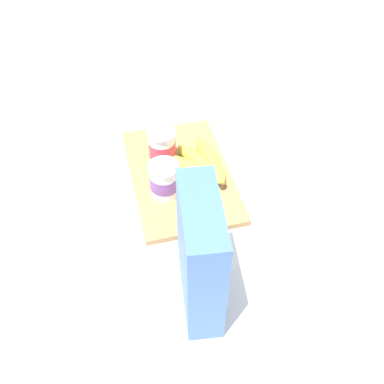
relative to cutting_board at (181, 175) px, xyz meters
name	(u,v)px	position (x,y,z in m)	size (l,w,h in m)	color
ground_plane	(181,177)	(0.00, 0.00, -0.01)	(2.40, 2.40, 0.00)	silver
cutting_board	(181,175)	(0.00, 0.00, 0.00)	(0.36, 0.23, 0.02)	#A37A4C
cereal_box	(201,257)	(-0.32, 0.04, 0.12)	(0.17, 0.06, 0.26)	#4770B7
yogurt_cup_front	(164,180)	(-0.05, 0.05, 0.05)	(0.07, 0.07, 0.08)	white
yogurt_cup_back	(162,148)	(0.05, 0.03, 0.05)	(0.07, 0.07, 0.09)	white
banana_bunch	(201,164)	(0.00, -0.05, 0.03)	(0.17, 0.14, 0.04)	yellow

